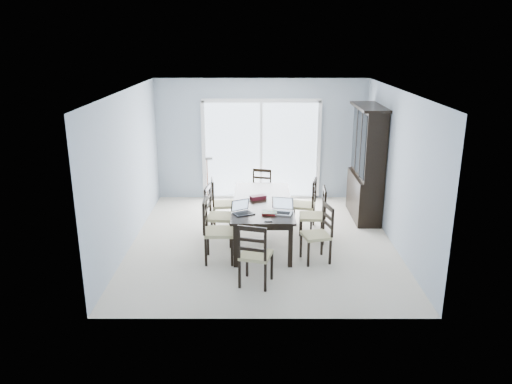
{
  "coord_description": "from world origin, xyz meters",
  "views": [
    {
      "loc": [
        -0.1,
        -8.06,
        3.43
      ],
      "look_at": [
        -0.11,
        0.0,
        0.91
      ],
      "focal_mm": 35.0,
      "sensor_mm": 36.0,
      "label": 1
    }
  ],
  "objects_px": {
    "game_box": "(258,197)",
    "laptop_silver": "(281,210)",
    "dining_table": "(262,205)",
    "chair_right_mid": "(318,209)",
    "laptop_dark": "(244,211)",
    "china_hutch": "(367,164)",
    "hot_tub": "(239,167)",
    "chair_left_mid": "(215,209)",
    "chair_right_near": "(322,227)",
    "chair_right_far": "(308,199)",
    "cell_phone": "(268,221)",
    "chair_left_near": "(213,223)",
    "chair_end_far": "(261,187)",
    "chair_left_far": "(218,198)",
    "chair_end_near": "(254,249)"
  },
  "relations": [
    {
      "from": "chair_right_far",
      "to": "cell_phone",
      "type": "xyz_separation_m",
      "value": [
        -0.77,
        -1.62,
        0.17
      ]
    },
    {
      "from": "china_hutch",
      "to": "chair_right_mid",
      "type": "distance_m",
      "value": 1.69
    },
    {
      "from": "dining_table",
      "to": "china_hutch",
      "type": "relative_size",
      "value": 1.0
    },
    {
      "from": "chair_left_mid",
      "to": "chair_right_mid",
      "type": "xyz_separation_m",
      "value": [
        1.77,
        0.08,
        -0.04
      ]
    },
    {
      "from": "chair_left_far",
      "to": "hot_tub",
      "type": "relative_size",
      "value": 0.52
    },
    {
      "from": "laptop_silver",
      "to": "chair_left_near",
      "type": "bearing_deg",
      "value": -160.49
    },
    {
      "from": "hot_tub",
      "to": "cell_phone",
      "type": "bearing_deg",
      "value": -82.35
    },
    {
      "from": "dining_table",
      "to": "chair_right_far",
      "type": "xyz_separation_m",
      "value": [
        0.85,
        0.62,
        -0.09
      ]
    },
    {
      "from": "chair_left_far",
      "to": "hot_tub",
      "type": "distance_m",
      "value": 2.72
    },
    {
      "from": "chair_right_mid",
      "to": "laptop_silver",
      "type": "relative_size",
      "value": 2.85
    },
    {
      "from": "dining_table",
      "to": "chair_right_mid",
      "type": "bearing_deg",
      "value": 2.11
    },
    {
      "from": "chair_left_mid",
      "to": "laptop_dark",
      "type": "height_order",
      "value": "chair_left_mid"
    },
    {
      "from": "dining_table",
      "to": "chair_left_near",
      "type": "height_order",
      "value": "chair_left_near"
    },
    {
      "from": "chair_right_mid",
      "to": "chair_left_mid",
      "type": "bearing_deg",
      "value": 95.52
    },
    {
      "from": "chair_left_far",
      "to": "laptop_silver",
      "type": "relative_size",
      "value": 2.77
    },
    {
      "from": "chair_right_mid",
      "to": "hot_tub",
      "type": "height_order",
      "value": "chair_right_mid"
    },
    {
      "from": "chair_right_far",
      "to": "hot_tub",
      "type": "relative_size",
      "value": 0.53
    },
    {
      "from": "laptop_dark",
      "to": "game_box",
      "type": "bearing_deg",
      "value": 45.05
    },
    {
      "from": "dining_table",
      "to": "chair_right_far",
      "type": "relative_size",
      "value": 2.0
    },
    {
      "from": "dining_table",
      "to": "laptop_dark",
      "type": "distance_m",
      "value": 0.74
    },
    {
      "from": "china_hutch",
      "to": "hot_tub",
      "type": "bearing_deg",
      "value": 139.71
    },
    {
      "from": "dining_table",
      "to": "chair_left_near",
      "type": "distance_m",
      "value": 1.1
    },
    {
      "from": "chair_left_mid",
      "to": "laptop_dark",
      "type": "xyz_separation_m",
      "value": [
        0.51,
        -0.62,
        0.18
      ]
    },
    {
      "from": "chair_left_mid",
      "to": "chair_right_mid",
      "type": "bearing_deg",
      "value": 99.1
    },
    {
      "from": "china_hutch",
      "to": "chair_right_near",
      "type": "distance_m",
      "value": 2.35
    },
    {
      "from": "dining_table",
      "to": "chair_left_far",
      "type": "xyz_separation_m",
      "value": [
        -0.8,
        0.7,
        -0.1
      ]
    },
    {
      "from": "game_box",
      "to": "hot_tub",
      "type": "height_order",
      "value": "hot_tub"
    },
    {
      "from": "chair_left_near",
      "to": "chair_left_mid",
      "type": "height_order",
      "value": "chair_left_near"
    },
    {
      "from": "chair_left_far",
      "to": "chair_end_far",
      "type": "height_order",
      "value": "chair_left_far"
    },
    {
      "from": "laptop_dark",
      "to": "cell_phone",
      "type": "bearing_deg",
      "value": -69.14
    },
    {
      "from": "chair_left_mid",
      "to": "chair_right_near",
      "type": "relative_size",
      "value": 1.11
    },
    {
      "from": "laptop_silver",
      "to": "chair_left_mid",
      "type": "bearing_deg",
      "value": 164.35
    },
    {
      "from": "chair_right_far",
      "to": "chair_end_near",
      "type": "relative_size",
      "value": 0.99
    },
    {
      "from": "chair_left_near",
      "to": "chair_left_mid",
      "type": "bearing_deg",
      "value": -178.45
    },
    {
      "from": "chair_right_far",
      "to": "laptop_dark",
      "type": "bearing_deg",
      "value": 151.48
    },
    {
      "from": "china_hutch",
      "to": "game_box",
      "type": "height_order",
      "value": "china_hutch"
    },
    {
      "from": "chair_end_near",
      "to": "cell_phone",
      "type": "bearing_deg",
      "value": 87.35
    },
    {
      "from": "chair_right_far",
      "to": "chair_end_far",
      "type": "bearing_deg",
      "value": 58.0
    },
    {
      "from": "china_hutch",
      "to": "chair_right_mid",
      "type": "xyz_separation_m",
      "value": [
        -1.07,
        -1.21,
        -0.48
      ]
    },
    {
      "from": "china_hutch",
      "to": "chair_end_near",
      "type": "height_order",
      "value": "china_hutch"
    },
    {
      "from": "chair_left_mid",
      "to": "chair_right_near",
      "type": "distance_m",
      "value": 1.88
    },
    {
      "from": "chair_left_near",
      "to": "chair_left_far",
      "type": "height_order",
      "value": "chair_left_near"
    },
    {
      "from": "chair_left_near",
      "to": "chair_left_far",
      "type": "xyz_separation_m",
      "value": [
        -0.02,
        1.47,
        -0.06
      ]
    },
    {
      "from": "dining_table",
      "to": "chair_left_near",
      "type": "bearing_deg",
      "value": -135.64
    },
    {
      "from": "game_box",
      "to": "laptop_silver",
      "type": "bearing_deg",
      "value": -63.51
    },
    {
      "from": "dining_table",
      "to": "hot_tub",
      "type": "xyz_separation_m",
      "value": [
        -0.51,
        3.4,
        -0.21
      ]
    },
    {
      "from": "chair_end_far",
      "to": "hot_tub",
      "type": "relative_size",
      "value": 0.5
    },
    {
      "from": "game_box",
      "to": "cell_phone",
      "type": "bearing_deg",
      "value": -82.01
    },
    {
      "from": "chair_right_mid",
      "to": "laptop_dark",
      "type": "distance_m",
      "value": 1.46
    },
    {
      "from": "chair_right_mid",
      "to": "china_hutch",
      "type": "bearing_deg",
      "value": -38.46
    }
  ]
}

